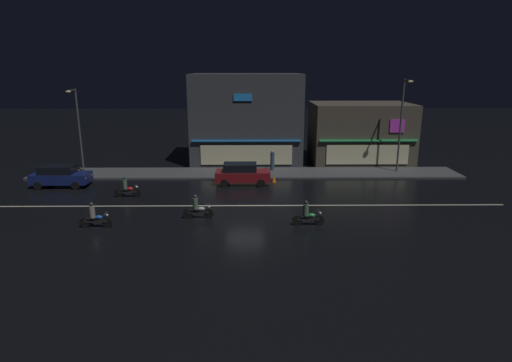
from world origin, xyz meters
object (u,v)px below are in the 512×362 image
(pedestrian_on_sidewalk, at_px, (272,161))
(parked_car_trailing, at_px, (60,176))
(streetlamp_mid, at_px, (402,119))
(traffic_cone, at_px, (274,179))
(motorcycle_lead, at_px, (94,217))
(motorcycle_trailing_far, at_px, (127,189))
(parked_car_near_kerb, at_px, (242,173))
(motorcycle_opposite_lane, at_px, (308,215))
(streetlamp_west, at_px, (78,124))
(motorcycle_following, at_px, (197,209))

(pedestrian_on_sidewalk, xyz_separation_m, parked_car_trailing, (-16.69, -4.74, -0.10))
(streetlamp_mid, relative_size, traffic_cone, 14.40)
(motorcycle_lead, relative_size, traffic_cone, 3.45)
(motorcycle_trailing_far, bearing_deg, traffic_cone, 23.14)
(parked_car_near_kerb, relative_size, motorcycle_trailing_far, 2.26)
(streetlamp_mid, xyz_separation_m, parked_car_trailing, (-27.61, -3.98, -3.88))
(motorcycle_opposite_lane, bearing_deg, pedestrian_on_sidewalk, -88.96)
(pedestrian_on_sidewalk, relative_size, parked_car_trailing, 0.42)
(streetlamp_mid, distance_m, parked_car_near_kerb, 14.48)
(parked_car_near_kerb, xyz_separation_m, motorcycle_trailing_far, (-8.17, -3.45, -0.24))
(streetlamp_west, bearing_deg, motorcycle_trailing_far, -50.43)
(pedestrian_on_sidewalk, relative_size, parked_car_near_kerb, 0.42)
(parked_car_trailing, bearing_deg, motorcycle_trailing_far, -25.76)
(streetlamp_mid, bearing_deg, streetlamp_west, 179.49)
(motorcycle_opposite_lane, bearing_deg, parked_car_trailing, -30.42)
(motorcycle_opposite_lane, relative_size, motorcycle_trailing_far, 1.00)
(motorcycle_trailing_far, relative_size, traffic_cone, 3.45)
(parked_car_near_kerb, height_order, motorcycle_trailing_far, parked_car_near_kerb)
(streetlamp_west, distance_m, pedestrian_on_sidewalk, 16.96)
(streetlamp_west, height_order, pedestrian_on_sidewalk, streetlamp_west)
(parked_car_near_kerb, height_order, traffic_cone, parked_car_near_kerb)
(parked_car_near_kerb, relative_size, parked_car_trailing, 1.00)
(motorcycle_opposite_lane, bearing_deg, motorcycle_following, -15.72)
(parked_car_trailing, bearing_deg, pedestrian_on_sidewalk, 15.86)
(motorcycle_following, bearing_deg, pedestrian_on_sidewalk, -116.81)
(motorcycle_opposite_lane, xyz_separation_m, motorcycle_trailing_far, (-12.18, 5.76, 0.00))
(parked_car_trailing, relative_size, traffic_cone, 7.82)
(motorcycle_following, xyz_separation_m, motorcycle_opposite_lane, (6.59, -1.25, 0.00))
(motorcycle_following, bearing_deg, parked_car_trailing, -36.23)
(streetlamp_mid, relative_size, parked_car_trailing, 1.84)
(streetlamp_west, distance_m, motorcycle_trailing_far, 9.90)
(pedestrian_on_sidewalk, distance_m, parked_car_trailing, 17.35)
(parked_car_near_kerb, height_order, motorcycle_lead, parked_car_near_kerb)
(streetlamp_mid, xyz_separation_m, motorcycle_following, (-16.12, -11.34, -4.12))
(pedestrian_on_sidewalk, height_order, traffic_cone, pedestrian_on_sidewalk)
(pedestrian_on_sidewalk, xyz_separation_m, motorcycle_lead, (-10.93, -13.55, -0.34))
(parked_car_near_kerb, relative_size, motorcycle_following, 2.26)
(parked_car_near_kerb, height_order, motorcycle_following, parked_car_near_kerb)
(parked_car_near_kerb, bearing_deg, streetlamp_mid, -165.97)
(motorcycle_opposite_lane, height_order, traffic_cone, motorcycle_opposite_lane)
(motorcycle_following, height_order, traffic_cone, motorcycle_following)
(streetlamp_mid, xyz_separation_m, parked_car_near_kerb, (-13.53, -3.38, -3.88))
(pedestrian_on_sidewalk, xyz_separation_m, parked_car_near_kerb, (-2.60, -4.15, -0.10))
(parked_car_trailing, distance_m, motorcycle_trailing_far, 6.57)
(streetlamp_west, xyz_separation_m, motorcycle_lead, (5.69, -13.03, -3.71))
(parked_car_trailing, bearing_deg, motorcycle_following, -32.63)
(streetlamp_mid, distance_m, parked_car_trailing, 28.17)
(motorcycle_opposite_lane, bearing_deg, motorcycle_lead, -4.05)
(traffic_cone, bearing_deg, motorcycle_opposite_lane, -81.52)
(parked_car_near_kerb, relative_size, motorcycle_opposite_lane, 2.26)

